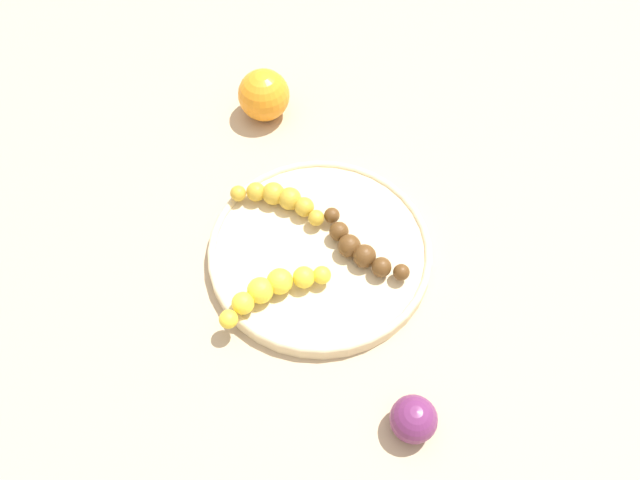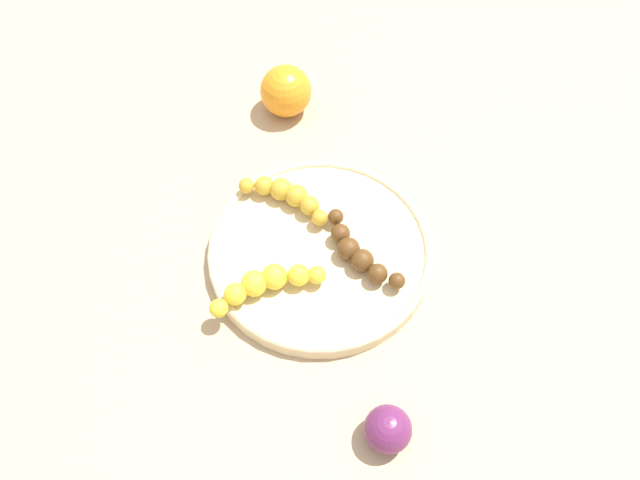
# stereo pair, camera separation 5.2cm
# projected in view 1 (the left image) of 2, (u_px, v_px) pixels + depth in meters

# --- Properties ---
(ground_plane) EXTENTS (2.40, 2.40, 0.00)m
(ground_plane) POSITION_uv_depth(u_px,v_px,m) (320.00, 256.00, 0.81)
(ground_plane) COLOR tan
(fruit_bowl) EXTENTS (0.29, 0.29, 0.02)m
(fruit_bowl) POSITION_uv_depth(u_px,v_px,m) (320.00, 251.00, 0.80)
(fruit_bowl) COLOR beige
(fruit_bowl) RESTS_ON ground_plane
(banana_spotted) EXTENTS (0.04, 0.13, 0.03)m
(banana_spotted) POSITION_uv_depth(u_px,v_px,m) (280.00, 199.00, 0.82)
(banana_spotted) COLOR gold
(banana_spotted) RESTS_ON fruit_bowl
(banana_yellow) EXTENTS (0.12, 0.10, 0.03)m
(banana_yellow) POSITION_uv_depth(u_px,v_px,m) (272.00, 289.00, 0.74)
(banana_yellow) COLOR yellow
(banana_yellow) RESTS_ON fruit_bowl
(banana_overripe) EXTENTS (0.07, 0.13, 0.03)m
(banana_overripe) POSITION_uv_depth(u_px,v_px,m) (359.00, 249.00, 0.78)
(banana_overripe) COLOR #593819
(banana_overripe) RESTS_ON fruit_bowl
(plum_purple) EXTENTS (0.05, 0.05, 0.05)m
(plum_purple) POSITION_uv_depth(u_px,v_px,m) (414.00, 419.00, 0.67)
(plum_purple) COLOR #662659
(plum_purple) RESTS_ON ground_plane
(orange_fruit) EXTENTS (0.08, 0.08, 0.08)m
(orange_fruit) POSITION_uv_depth(u_px,v_px,m) (264.00, 95.00, 0.91)
(orange_fruit) COLOR orange
(orange_fruit) RESTS_ON ground_plane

